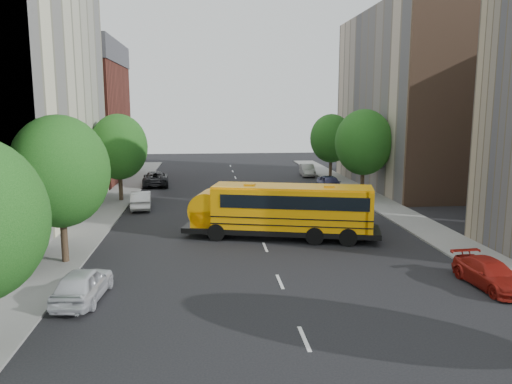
{
  "coord_description": "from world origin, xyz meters",
  "views": [
    {
      "loc": [
        -3.42,
        -30.59,
        8.25
      ],
      "look_at": [
        -0.15,
        2.0,
        2.68
      ],
      "focal_mm": 35.0,
      "sensor_mm": 36.0,
      "label": 1
    }
  ],
  "objects": [
    {
      "name": "ground",
      "position": [
        0.0,
        0.0,
        0.0
      ],
      "size": [
        120.0,
        120.0,
        0.0
      ],
      "primitive_type": "plane",
      "color": "black",
      "rests_on": "ground"
    },
    {
      "name": "sidewalk_left",
      "position": [
        -11.5,
        5.0,
        0.06
      ],
      "size": [
        3.0,
        80.0,
        0.12
      ],
      "primitive_type": "cube",
      "color": "slate",
      "rests_on": "ground"
    },
    {
      "name": "sidewalk_right",
      "position": [
        11.5,
        5.0,
        0.06
      ],
      "size": [
        3.0,
        80.0,
        0.12
      ],
      "primitive_type": "cube",
      "color": "slate",
      "rests_on": "ground"
    },
    {
      "name": "lane_markings",
      "position": [
        0.0,
        10.0,
        0.01
      ],
      "size": [
        0.15,
        64.0,
        0.01
      ],
      "primitive_type": "cube",
      "color": "silver",
      "rests_on": "ground"
    },
    {
      "name": "building_left_redbrick",
      "position": [
        -18.0,
        28.0,
        6.5
      ],
      "size": [
        10.0,
        15.0,
        13.0
      ],
      "primitive_type": "cube",
      "color": "maroon",
      "rests_on": "ground"
    },
    {
      "name": "building_right_far",
      "position": [
        18.0,
        20.0,
        9.0
      ],
      "size": [
        10.0,
        22.0,
        18.0
      ],
      "primitive_type": "cube",
      "color": "#C0AC95",
      "rests_on": "ground"
    },
    {
      "name": "building_right_sidewall",
      "position": [
        18.0,
        9.0,
        9.0
      ],
      "size": [
        10.1,
        0.3,
        18.0
      ],
      "primitive_type": "cube",
      "color": "brown",
      "rests_on": "ground"
    },
    {
      "name": "street_tree_1",
      "position": [
        -11.0,
        -4.0,
        4.95
      ],
      "size": [
        5.12,
        5.12,
        7.9
      ],
      "color": "#38281C",
      "rests_on": "ground"
    },
    {
      "name": "street_tree_2",
      "position": [
        -11.0,
        14.0,
        4.83
      ],
      "size": [
        4.99,
        4.99,
        7.71
      ],
      "color": "#38281C",
      "rests_on": "ground"
    },
    {
      "name": "street_tree_4",
      "position": [
        11.0,
        14.0,
        5.08
      ],
      "size": [
        5.25,
        5.25,
        8.1
      ],
      "color": "#38281C",
      "rests_on": "ground"
    },
    {
      "name": "street_tree_5",
      "position": [
        11.0,
        26.0,
        4.7
      ],
      "size": [
        4.86,
        4.86,
        7.51
      ],
      "color": "#38281C",
      "rests_on": "ground"
    },
    {
      "name": "school_bus",
      "position": [
        1.12,
        0.02,
        1.95
      ],
      "size": [
        12.65,
        5.76,
        3.49
      ],
      "rotation": [
        0.0,
        0.0,
        -0.25
      ],
      "color": "black",
      "rests_on": "ground"
    },
    {
      "name": "safari_truck",
      "position": [
        5.15,
        2.99,
        1.23
      ],
      "size": [
        5.71,
        3.08,
        2.32
      ],
      "rotation": [
        0.0,
        0.0,
        -0.22
      ],
      "color": "black",
      "rests_on": "ground"
    },
    {
      "name": "parked_car_0",
      "position": [
        -8.8,
        -9.47,
        0.73
      ],
      "size": [
        2.1,
        4.44,
        1.47
      ],
      "primitive_type": "imported",
      "rotation": [
        0.0,
        0.0,
        3.05
      ],
      "color": "silver",
      "rests_on": "ground"
    },
    {
      "name": "parked_car_1",
      "position": [
        -8.8,
        10.44,
        0.73
      ],
      "size": [
        1.94,
        4.58,
        1.47
      ],
      "primitive_type": "imported",
      "rotation": [
        0.0,
        0.0,
        3.23
      ],
      "color": "silver",
      "rests_on": "ground"
    },
    {
      "name": "parked_car_2",
      "position": [
        -8.8,
        22.64,
        0.79
      ],
      "size": [
        3.04,
        5.85,
        1.57
      ],
      "primitive_type": "imported",
      "rotation": [
        0.0,
        0.0,
        3.22
      ],
      "color": "black",
      "rests_on": "ground"
    },
    {
      "name": "parked_car_3",
      "position": [
        9.6,
        -9.66,
        0.64
      ],
      "size": [
        2.11,
        4.5,
        1.27
      ],
      "primitive_type": "imported",
      "rotation": [
        0.0,
        0.0,
        0.08
      ],
      "color": "maroon",
      "rests_on": "ground"
    },
    {
      "name": "parked_car_4",
      "position": [
        8.8,
        17.41,
        0.78
      ],
      "size": [
        2.06,
        4.67,
        1.56
      ],
      "primitive_type": "imported",
      "rotation": [
        0.0,
        0.0,
        0.05
      ],
      "color": "#383962",
      "rests_on": "ground"
    },
    {
      "name": "parked_car_5",
      "position": [
        8.8,
        28.62,
        0.72
      ],
      "size": [
        1.82,
        4.45,
        1.43
      ],
      "primitive_type": "imported",
      "rotation": [
        0.0,
        0.0,
        -0.07
      ],
      "color": "gray",
      "rests_on": "ground"
    }
  ]
}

